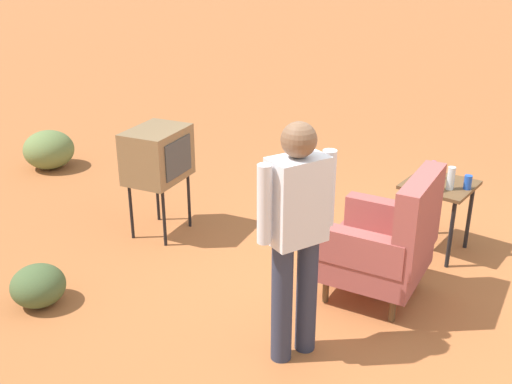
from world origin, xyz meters
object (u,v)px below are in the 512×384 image
(armchair, at_px, (387,241))
(side_table, at_px, (439,194))
(bottle_short_clear, at_px, (451,178))
(person_standing, at_px, (296,230))
(flower_vase, at_px, (430,175))
(tv_on_stand, at_px, (158,155))
(soda_can_red, at_px, (436,172))
(soda_can_blue, at_px, (468,182))

(armchair, xyz_separation_m, side_table, (-1.00, 0.00, 0.05))
(armchair, bearing_deg, bottle_short_clear, 172.68)
(person_standing, xyz_separation_m, flower_vase, (-1.77, 0.16, -0.14))
(side_table, relative_size, tv_on_stand, 0.63)
(tv_on_stand, distance_m, person_standing, 2.18)
(armchair, distance_m, person_standing, 1.10)
(armchair, xyz_separation_m, soda_can_red, (-1.09, -0.07, 0.21))
(side_table, distance_m, tv_on_stand, 2.54)
(flower_vase, bearing_deg, armchair, 1.01)
(side_table, relative_size, soda_can_red, 5.33)
(soda_can_red, distance_m, bottle_short_clear, 0.26)
(tv_on_stand, relative_size, flower_vase, 3.89)
(soda_can_red, relative_size, bottle_short_clear, 0.61)
(armchair, bearing_deg, flower_vase, -178.99)
(soda_can_red, xyz_separation_m, flower_vase, (0.31, 0.06, 0.09))
(bottle_short_clear, distance_m, flower_vase, 0.20)
(tv_on_stand, height_order, soda_can_blue, tv_on_stand)
(bottle_short_clear, relative_size, flower_vase, 0.75)
(side_table, height_order, tv_on_stand, tv_on_stand)
(tv_on_stand, relative_size, soda_can_red, 8.44)
(armchair, bearing_deg, tv_on_stand, -84.34)
(armchair, height_order, soda_can_blue, armchair)
(armchair, relative_size, soda_can_blue, 8.69)
(side_table, xyz_separation_m, soda_can_red, (-0.09, -0.08, 0.16))
(side_table, distance_m, soda_can_blue, 0.28)
(tv_on_stand, bearing_deg, armchair, 95.66)
(armchair, distance_m, tv_on_stand, 2.24)
(tv_on_stand, xyz_separation_m, soda_can_blue, (-1.24, 2.44, -0.07))
(tv_on_stand, distance_m, flower_vase, 2.41)
(soda_can_red, bearing_deg, bottle_short_clear, 49.25)
(tv_on_stand, distance_m, soda_can_red, 2.50)
(armchair, relative_size, side_table, 1.63)
(soda_can_red, bearing_deg, flower_vase, 10.92)
(armchair, xyz_separation_m, tv_on_stand, (0.22, -2.21, 0.28))
(armchair, relative_size, tv_on_stand, 1.03)
(person_standing, height_order, bottle_short_clear, person_standing)
(tv_on_stand, bearing_deg, bottle_short_clear, 116.14)
(tv_on_stand, xyz_separation_m, person_standing, (0.78, 2.03, 0.16))
(armchair, relative_size, flower_vase, 4.00)
(side_table, relative_size, person_standing, 0.40)
(soda_can_red, bearing_deg, soda_can_blue, 76.99)
(side_table, height_order, flower_vase, flower_vase)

